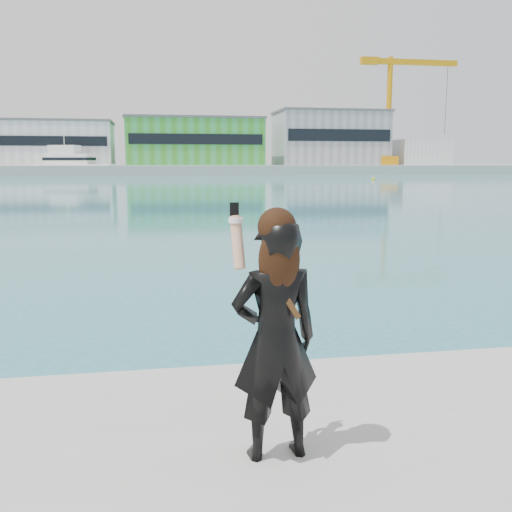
% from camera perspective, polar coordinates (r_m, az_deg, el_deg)
% --- Properties ---
extents(ground, '(500.00, 500.00, 0.00)m').
position_cam_1_polar(ground, '(5.12, 6.56, -22.58)').
color(ground, '#1B7D7E').
rests_on(ground, ground).
extents(far_quay, '(320.00, 40.00, 2.00)m').
position_cam_1_polar(far_quay, '(134.16, -9.67, 8.54)').
color(far_quay, '#9E9E99').
rests_on(far_quay, ground).
extents(warehouse_white, '(24.48, 15.35, 9.50)m').
position_cam_1_polar(warehouse_white, '(133.80, -19.36, 10.61)').
color(warehouse_white, silver).
rests_on(warehouse_white, far_quay).
extents(warehouse_green, '(30.60, 16.36, 10.50)m').
position_cam_1_polar(warehouse_green, '(132.53, -6.21, 11.31)').
color(warehouse_green, green).
rests_on(warehouse_green, far_quay).
extents(warehouse_grey_right, '(25.50, 15.35, 12.50)m').
position_cam_1_polar(warehouse_grey_right, '(138.54, 7.38, 11.62)').
color(warehouse_grey_right, gray).
rests_on(warehouse_grey_right, far_quay).
extents(ancillary_shed, '(12.00, 10.00, 6.00)m').
position_cam_1_polar(ancillary_shed, '(144.74, 16.06, 9.94)').
color(ancillary_shed, silver).
rests_on(ancillary_shed, far_quay).
extents(dock_crane, '(23.00, 4.00, 24.00)m').
position_cam_1_polar(dock_crane, '(137.97, 13.62, 14.28)').
color(dock_crane, orange).
rests_on(dock_crane, far_quay).
extents(flagpole_right, '(1.28, 0.16, 8.00)m').
position_cam_1_polar(flagpole_right, '(127.37, 0.48, 11.12)').
color(flagpole_right, silver).
rests_on(flagpole_right, far_quay).
extents(motor_yacht, '(17.51, 9.95, 7.89)m').
position_cam_1_polar(motor_yacht, '(122.16, -17.94, 8.72)').
color(motor_yacht, white).
rests_on(motor_yacht, ground).
extents(buoy_near, '(0.50, 0.50, 0.50)m').
position_cam_1_polar(buoy_near, '(89.36, 11.65, 7.47)').
color(buoy_near, yellow).
rests_on(buoy_near, ground).
extents(woman, '(0.60, 0.43, 1.65)m').
position_cam_1_polar(woman, '(3.65, 1.94, -7.67)').
color(woman, black).
rests_on(woman, near_quay).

